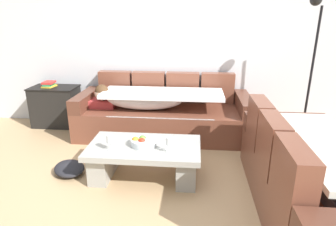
{
  "coord_description": "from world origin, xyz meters",
  "views": [
    {
      "loc": [
        0.38,
        -2.37,
        1.69
      ],
      "look_at": [
        0.06,
        1.0,
        0.55
      ],
      "focal_mm": 30.72,
      "sensor_mm": 36.0,
      "label": 1
    }
  ],
  "objects_px": {
    "wine_glass_near_left": "(110,140)",
    "wine_glass_near_right": "(169,142)",
    "couch_near_window": "(311,179)",
    "couch_along_wall": "(160,113)",
    "crumpled_garment": "(69,168)",
    "coffee_table": "(145,157)",
    "floor_lamp": "(310,63)",
    "side_cabinet": "(56,106)",
    "book_stack_on_cabinet": "(49,84)",
    "fruit_bowl": "(143,142)",
    "open_magazine": "(174,147)"
  },
  "relations": [
    {
      "from": "couch_near_window",
      "to": "wine_glass_near_left",
      "type": "xyz_separation_m",
      "value": [
        -1.89,
        0.31,
        0.16
      ]
    },
    {
      "from": "fruit_bowl",
      "to": "open_magazine",
      "type": "relative_size",
      "value": 1.0
    },
    {
      "from": "wine_glass_near_right",
      "to": "floor_lamp",
      "type": "distance_m",
      "value": 2.22
    },
    {
      "from": "book_stack_on_cabinet",
      "to": "wine_glass_near_right",
      "type": "bearing_deg",
      "value": -37.88
    },
    {
      "from": "book_stack_on_cabinet",
      "to": "floor_lamp",
      "type": "distance_m",
      "value": 3.8
    },
    {
      "from": "book_stack_on_cabinet",
      "to": "fruit_bowl",
      "type": "bearing_deg",
      "value": -39.63
    },
    {
      "from": "couch_along_wall",
      "to": "side_cabinet",
      "type": "bearing_deg",
      "value": 172.57
    },
    {
      "from": "couch_along_wall",
      "to": "wine_glass_near_left",
      "type": "bearing_deg",
      "value": -104.5
    },
    {
      "from": "couch_near_window",
      "to": "open_magazine",
      "type": "height_order",
      "value": "couch_near_window"
    },
    {
      "from": "couch_along_wall",
      "to": "floor_lamp",
      "type": "height_order",
      "value": "floor_lamp"
    },
    {
      "from": "couch_along_wall",
      "to": "side_cabinet",
      "type": "xyz_separation_m",
      "value": [
        -1.72,
        0.22,
        -0.01
      ]
    },
    {
      "from": "couch_along_wall",
      "to": "coffee_table",
      "type": "relative_size",
      "value": 2.08
    },
    {
      "from": "open_magazine",
      "to": "floor_lamp",
      "type": "distance_m",
      "value": 2.15
    },
    {
      "from": "couch_along_wall",
      "to": "wine_glass_near_left",
      "type": "relative_size",
      "value": 15.0
    },
    {
      "from": "open_magazine",
      "to": "side_cabinet",
      "type": "height_order",
      "value": "side_cabinet"
    },
    {
      "from": "open_magazine",
      "to": "book_stack_on_cabinet",
      "type": "xyz_separation_m",
      "value": [
        -2.09,
        1.47,
        0.3
      ]
    },
    {
      "from": "side_cabinet",
      "to": "floor_lamp",
      "type": "bearing_deg",
      "value": -5.22
    },
    {
      "from": "wine_glass_near_left",
      "to": "side_cabinet",
      "type": "relative_size",
      "value": 0.23
    },
    {
      "from": "wine_glass_near_right",
      "to": "couch_near_window",
      "type": "bearing_deg",
      "value": -13.85
    },
    {
      "from": "couch_along_wall",
      "to": "crumpled_garment",
      "type": "relative_size",
      "value": 6.23
    },
    {
      "from": "coffee_table",
      "to": "crumpled_garment",
      "type": "height_order",
      "value": "coffee_table"
    },
    {
      "from": "open_magazine",
      "to": "crumpled_garment",
      "type": "bearing_deg",
      "value": -169.7
    },
    {
      "from": "wine_glass_near_right",
      "to": "book_stack_on_cabinet",
      "type": "height_order",
      "value": "book_stack_on_cabinet"
    },
    {
      "from": "floor_lamp",
      "to": "crumpled_garment",
      "type": "relative_size",
      "value": 4.88
    },
    {
      "from": "coffee_table",
      "to": "side_cabinet",
      "type": "distance_m",
      "value": 2.23
    },
    {
      "from": "coffee_table",
      "to": "wine_glass_near_left",
      "type": "height_order",
      "value": "wine_glass_near_left"
    },
    {
      "from": "wine_glass_near_left",
      "to": "crumpled_garment",
      "type": "xyz_separation_m",
      "value": [
        -0.54,
        0.13,
        -0.44
      ]
    },
    {
      "from": "coffee_table",
      "to": "book_stack_on_cabinet",
      "type": "relative_size",
      "value": 5.31
    },
    {
      "from": "wine_glass_near_left",
      "to": "side_cabinet",
      "type": "bearing_deg",
      "value": 130.55
    },
    {
      "from": "open_magazine",
      "to": "floor_lamp",
      "type": "height_order",
      "value": "floor_lamp"
    },
    {
      "from": "wine_glass_near_right",
      "to": "wine_glass_near_left",
      "type": "bearing_deg",
      "value": -179.68
    },
    {
      "from": "book_stack_on_cabinet",
      "to": "crumpled_garment",
      "type": "height_order",
      "value": "book_stack_on_cabinet"
    },
    {
      "from": "coffee_table",
      "to": "wine_glass_near_right",
      "type": "distance_m",
      "value": 0.41
    },
    {
      "from": "couch_along_wall",
      "to": "open_magazine",
      "type": "distance_m",
      "value": 1.28
    },
    {
      "from": "floor_lamp",
      "to": "wine_glass_near_right",
      "type": "bearing_deg",
      "value": -143.88
    },
    {
      "from": "wine_glass_near_right",
      "to": "crumpled_garment",
      "type": "xyz_separation_m",
      "value": [
        -1.14,
        0.13,
        -0.44
      ]
    },
    {
      "from": "wine_glass_near_right",
      "to": "open_magazine",
      "type": "relative_size",
      "value": 0.59
    },
    {
      "from": "side_cabinet",
      "to": "book_stack_on_cabinet",
      "type": "xyz_separation_m",
      "value": [
        -0.07,
        -0.0,
        0.36
      ]
    },
    {
      "from": "coffee_table",
      "to": "fruit_bowl",
      "type": "xyz_separation_m",
      "value": [
        -0.01,
        -0.0,
        0.18
      ]
    },
    {
      "from": "couch_along_wall",
      "to": "book_stack_on_cabinet",
      "type": "distance_m",
      "value": 1.84
    },
    {
      "from": "side_cabinet",
      "to": "couch_along_wall",
      "type": "bearing_deg",
      "value": -7.43
    },
    {
      "from": "coffee_table",
      "to": "open_magazine",
      "type": "distance_m",
      "value": 0.36
    },
    {
      "from": "couch_along_wall",
      "to": "book_stack_on_cabinet",
      "type": "bearing_deg",
      "value": 172.97
    },
    {
      "from": "fruit_bowl",
      "to": "wine_glass_near_right",
      "type": "height_order",
      "value": "wine_glass_near_right"
    },
    {
      "from": "wine_glass_near_right",
      "to": "crumpled_garment",
      "type": "height_order",
      "value": "wine_glass_near_right"
    },
    {
      "from": "wine_glass_near_left",
      "to": "wine_glass_near_right",
      "type": "distance_m",
      "value": 0.61
    },
    {
      "from": "coffee_table",
      "to": "wine_glass_near_left",
      "type": "distance_m",
      "value": 0.44
    },
    {
      "from": "couch_near_window",
      "to": "wine_glass_near_left",
      "type": "bearing_deg",
      "value": 80.61
    },
    {
      "from": "crumpled_garment",
      "to": "wine_glass_near_left",
      "type": "bearing_deg",
      "value": -13.69
    },
    {
      "from": "coffee_table",
      "to": "floor_lamp",
      "type": "xyz_separation_m",
      "value": [
        2.0,
        1.11,
        0.88
      ]
    }
  ]
}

